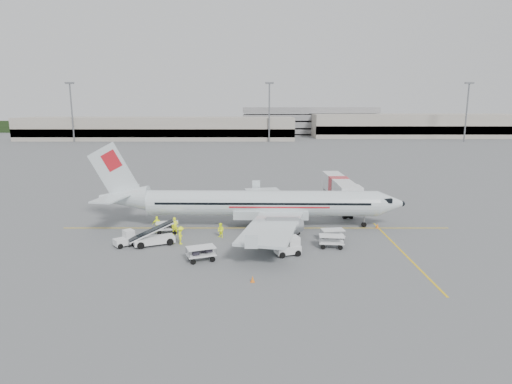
{
  "coord_description": "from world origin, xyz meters",
  "views": [
    {
      "loc": [
        0.01,
        -46.97,
        13.74
      ],
      "look_at": [
        0.0,
        2.0,
        3.8
      ],
      "focal_mm": 30.0,
      "sensor_mm": 36.0,
      "label": 1
    }
  ],
  "objects_px": {
    "belt_loader": "(153,231)",
    "tug_aft": "(124,238)",
    "aircraft": "(263,186)",
    "tug_mid": "(288,246)",
    "jet_bridge": "(338,193)",
    "tug_fore": "(289,225)"
  },
  "relations": [
    {
      "from": "belt_loader",
      "to": "tug_aft",
      "type": "bearing_deg",
      "value": 163.78
    },
    {
      "from": "belt_loader",
      "to": "aircraft",
      "type": "bearing_deg",
      "value": 6.92
    },
    {
      "from": "tug_fore",
      "to": "tug_aft",
      "type": "xyz_separation_m",
      "value": [
        -16.69,
        -4.33,
        -0.14
      ]
    },
    {
      "from": "tug_mid",
      "to": "tug_aft",
      "type": "relative_size",
      "value": 1.13
    },
    {
      "from": "aircraft",
      "to": "tug_fore",
      "type": "xyz_separation_m",
      "value": [
        2.88,
        -2.55,
        -3.84
      ]
    },
    {
      "from": "jet_bridge",
      "to": "tug_mid",
      "type": "bearing_deg",
      "value": -115.04
    },
    {
      "from": "aircraft",
      "to": "tug_mid",
      "type": "relative_size",
      "value": 15.07
    },
    {
      "from": "jet_bridge",
      "to": "belt_loader",
      "type": "xyz_separation_m",
      "value": [
        -21.42,
        -15.87,
        -0.67
      ]
    },
    {
      "from": "belt_loader",
      "to": "tug_aft",
      "type": "height_order",
      "value": "belt_loader"
    },
    {
      "from": "aircraft",
      "to": "tug_fore",
      "type": "bearing_deg",
      "value": -40.61
    },
    {
      "from": "tug_mid",
      "to": "tug_aft",
      "type": "distance_m",
      "value": 16.24
    },
    {
      "from": "aircraft",
      "to": "jet_bridge",
      "type": "height_order",
      "value": "aircraft"
    },
    {
      "from": "jet_bridge",
      "to": "belt_loader",
      "type": "distance_m",
      "value": 26.67
    },
    {
      "from": "aircraft",
      "to": "tug_aft",
      "type": "height_order",
      "value": "aircraft"
    },
    {
      "from": "jet_bridge",
      "to": "tug_aft",
      "type": "relative_size",
      "value": 7.98
    },
    {
      "from": "aircraft",
      "to": "belt_loader",
      "type": "bearing_deg",
      "value": -148.44
    },
    {
      "from": "aircraft",
      "to": "tug_fore",
      "type": "distance_m",
      "value": 5.43
    },
    {
      "from": "aircraft",
      "to": "tug_mid",
      "type": "height_order",
      "value": "aircraft"
    },
    {
      "from": "tug_fore",
      "to": "tug_mid",
      "type": "relative_size",
      "value": 1.04
    },
    {
      "from": "belt_loader",
      "to": "tug_fore",
      "type": "relative_size",
      "value": 2.24
    },
    {
      "from": "aircraft",
      "to": "tug_mid",
      "type": "xyz_separation_m",
      "value": [
        2.21,
        -9.5,
        -3.87
      ]
    },
    {
      "from": "belt_loader",
      "to": "tug_fore",
      "type": "bearing_deg",
      "value": -7.79
    }
  ]
}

